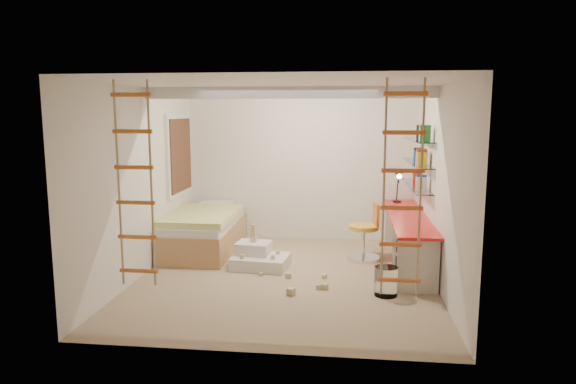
# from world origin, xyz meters

# --- Properties ---
(floor) EXTENTS (4.50, 4.50, 0.00)m
(floor) POSITION_xyz_m (0.00, 0.00, 0.00)
(floor) COLOR #A08267
(floor) RESTS_ON ground
(ceiling_beam) EXTENTS (4.00, 0.18, 0.16)m
(ceiling_beam) POSITION_xyz_m (0.00, 0.30, 2.52)
(ceiling_beam) COLOR white
(ceiling_beam) RESTS_ON ceiling
(window_frame) EXTENTS (0.06, 1.15, 1.35)m
(window_frame) POSITION_xyz_m (-1.97, 1.50, 1.55)
(window_frame) COLOR white
(window_frame) RESTS_ON wall_left
(window_blind) EXTENTS (0.02, 1.00, 1.20)m
(window_blind) POSITION_xyz_m (-1.93, 1.50, 1.55)
(window_blind) COLOR #4C2D1E
(window_blind) RESTS_ON window_frame
(rope_ladder_left) EXTENTS (0.41, 0.04, 2.13)m
(rope_ladder_left) POSITION_xyz_m (-1.35, -1.75, 1.52)
(rope_ladder_left) COLOR #C76D22
(rope_ladder_left) RESTS_ON ceiling
(rope_ladder_right) EXTENTS (0.41, 0.04, 2.13)m
(rope_ladder_right) POSITION_xyz_m (1.35, -1.75, 1.52)
(rope_ladder_right) COLOR orange
(rope_ladder_right) RESTS_ON ceiling
(waste_bin) EXTENTS (0.29, 0.29, 0.36)m
(waste_bin) POSITION_xyz_m (1.32, -0.54, 0.18)
(waste_bin) COLOR white
(waste_bin) RESTS_ON floor
(desk) EXTENTS (0.56, 2.80, 0.75)m
(desk) POSITION_xyz_m (1.72, 0.86, 0.40)
(desk) COLOR red
(desk) RESTS_ON floor
(shelves) EXTENTS (0.25, 1.80, 0.71)m
(shelves) POSITION_xyz_m (1.87, 1.13, 1.50)
(shelves) COLOR white
(shelves) RESTS_ON wall_right
(bed) EXTENTS (1.02, 2.00, 0.69)m
(bed) POSITION_xyz_m (-1.48, 1.23, 0.33)
(bed) COLOR #AD7F51
(bed) RESTS_ON floor
(task_lamp) EXTENTS (0.14, 0.36, 0.57)m
(task_lamp) POSITION_xyz_m (1.67, 1.82, 1.14)
(task_lamp) COLOR black
(task_lamp) RESTS_ON desk
(swivel_chair) EXTENTS (0.59, 0.59, 0.88)m
(swivel_chair) POSITION_xyz_m (1.11, 1.01, 0.33)
(swivel_chair) COLOR gold
(swivel_chair) RESTS_ON floor
(play_platform) EXTENTS (0.85, 0.69, 0.35)m
(play_platform) POSITION_xyz_m (-0.45, 0.46, 0.14)
(play_platform) COLOR silver
(play_platform) RESTS_ON floor
(toy_blocks) EXTENTS (1.28, 1.28, 0.62)m
(toy_blocks) POSITION_xyz_m (-0.11, 0.10, 0.20)
(toy_blocks) COLOR #CCB284
(toy_blocks) RESTS_ON floor
(books) EXTENTS (0.14, 0.70, 0.92)m
(books) POSITION_xyz_m (1.87, 1.13, 1.62)
(books) COLOR white
(books) RESTS_ON shelves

